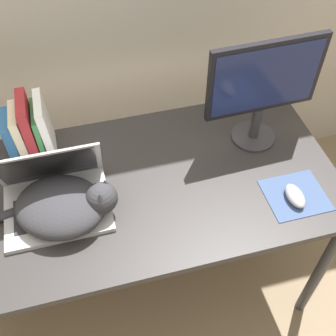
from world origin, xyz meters
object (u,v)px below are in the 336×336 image
(cat, at_px, (65,206))
(computer_mouse, at_px, (295,196))
(laptop, at_px, (55,195))
(book_row, at_px, (29,131))
(external_monitor, at_px, (263,87))

(cat, bearing_deg, computer_mouse, -9.61)
(laptop, distance_m, book_row, 0.29)
(laptop, bearing_deg, computer_mouse, -13.54)
(cat, relative_size, book_row, 1.72)
(cat, distance_m, external_monitor, 0.79)
(book_row, bearing_deg, external_monitor, -9.85)
(laptop, distance_m, computer_mouse, 0.81)
(external_monitor, height_order, book_row, external_monitor)
(laptop, height_order, book_row, laptop)
(laptop, relative_size, cat, 0.83)
(book_row, bearing_deg, laptop, -78.18)
(cat, distance_m, book_row, 0.35)
(laptop, relative_size, book_row, 1.43)
(external_monitor, bearing_deg, cat, -165.56)
(computer_mouse, bearing_deg, cat, 170.39)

